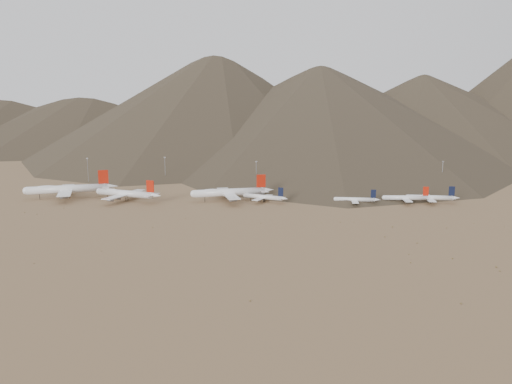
# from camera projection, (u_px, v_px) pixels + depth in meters

# --- Properties ---
(ground) EXTENTS (3000.00, 3000.00, 0.00)m
(ground) POSITION_uv_depth(u_px,v_px,m) (214.00, 209.00, 387.66)
(ground) COLOR #97734E
(ground) RESTS_ON ground
(mountain_ridge) EXTENTS (4400.00, 1000.00, 300.00)m
(mountain_ridge) POSITION_uv_depth(u_px,v_px,m) (275.00, 74.00, 1242.96)
(mountain_ridge) COLOR #4B3F2D
(mountain_ridge) RESTS_ON ground
(widebody_west) EXTENTS (74.06, 59.36, 23.25)m
(widebody_west) POSITION_uv_depth(u_px,v_px,m) (68.00, 189.00, 430.67)
(widebody_west) COLOR white
(widebody_west) RESTS_ON ground
(widebody_centre) EXTENTS (62.41, 49.51, 19.12)m
(widebody_centre) POSITION_uv_depth(u_px,v_px,m) (126.00, 193.00, 416.87)
(widebody_centre) COLOR white
(widebody_centre) RESTS_ON ground
(widebody_east) EXTENTS (68.72, 54.84, 21.33)m
(widebody_east) POSITION_uv_depth(u_px,v_px,m) (230.00, 192.00, 418.56)
(widebody_east) COLOR white
(widebody_east) RESTS_ON ground
(narrowbody_a) EXTENTS (38.81, 29.13, 13.52)m
(narrowbody_a) POSITION_uv_depth(u_px,v_px,m) (265.00, 197.00, 412.76)
(narrowbody_a) COLOR white
(narrowbody_a) RESTS_ON ground
(narrowbody_b) EXTENTS (37.72, 26.96, 12.44)m
(narrowbody_b) POSITION_uv_depth(u_px,v_px,m) (356.00, 199.00, 404.23)
(narrowbody_b) COLOR white
(narrowbody_b) RESTS_ON ground
(narrowbody_c) EXTENTS (42.03, 30.14, 13.86)m
(narrowbody_c) POSITION_uv_depth(u_px,v_px,m) (407.00, 198.00, 409.05)
(narrowbody_c) COLOR white
(narrowbody_c) RESTS_ON ground
(narrowbody_d) EXTENTS (43.52, 31.27, 14.35)m
(narrowbody_d) POSITION_uv_depth(u_px,v_px,m) (431.00, 198.00, 409.21)
(narrowbody_d) COLOR white
(narrowbody_d) RESTS_ON ground
(control_tower) EXTENTS (8.00, 8.00, 12.00)m
(control_tower) POSITION_uv_depth(u_px,v_px,m) (264.00, 179.00, 501.67)
(control_tower) COLOR gray
(control_tower) RESTS_ON ground
(mast_far_west) EXTENTS (2.00, 0.60, 25.70)m
(mast_far_west) POSITION_uv_depth(u_px,v_px,m) (88.00, 169.00, 510.79)
(mast_far_west) COLOR gray
(mast_far_west) RESTS_ON ground
(mast_west) EXTENTS (2.00, 0.60, 25.70)m
(mast_west) POSITION_uv_depth(u_px,v_px,m) (165.00, 168.00, 519.48)
(mast_west) COLOR gray
(mast_west) RESTS_ON ground
(mast_centre) EXTENTS (2.00, 0.60, 25.70)m
(mast_centre) POSITION_uv_depth(u_px,v_px,m) (256.00, 173.00, 482.31)
(mast_centre) COLOR gray
(mast_centre) RESTS_ON ground
(mast_east) EXTENTS (2.00, 0.60, 25.70)m
(mast_east) POSITION_uv_depth(u_px,v_px,m) (369.00, 168.00, 516.67)
(mast_east) COLOR gray
(mast_east) RESTS_ON ground
(mast_far_east) EXTENTS (2.00, 0.60, 25.70)m
(mast_far_east) POSITION_uv_depth(u_px,v_px,m) (442.00, 173.00, 483.02)
(mast_far_east) COLOR gray
(mast_far_east) RESTS_ON ground
(desert_scrub) EXTENTS (431.27, 171.43, 0.78)m
(desert_scrub) POSITION_uv_depth(u_px,v_px,m) (215.00, 245.00, 288.18)
(desert_scrub) COLOR olive
(desert_scrub) RESTS_ON ground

